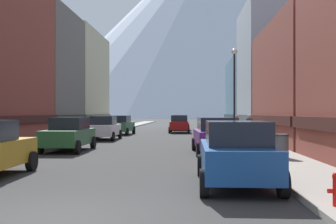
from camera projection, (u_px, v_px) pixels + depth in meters
name	position (u px, v px, depth m)	size (l,w,h in m)	color
ground_plane	(54.00, 221.00, 7.52)	(400.00, 400.00, 0.00)	#323232
sidewalk_left	(105.00, 131.00, 42.78)	(2.50, 100.00, 0.15)	gray
sidewalk_right	(224.00, 132.00, 42.16)	(2.50, 100.00, 0.15)	gray
storefront_left_2	(19.00, 76.00, 34.98)	(9.55, 8.59, 10.84)	#66605B
storefront_left_3	(72.00, 83.00, 45.51)	(6.43, 12.08, 11.04)	beige
storefront_right_1	(325.00, 86.00, 25.31)	(7.45, 12.37, 7.64)	brown
storefront_right_2	(285.00, 73.00, 36.77)	(7.81, 9.40, 11.66)	#99A5B2
storefront_right_3	(259.00, 96.00, 48.07)	(7.09, 12.78, 8.38)	slate
car_left_1	(69.00, 134.00, 21.36)	(2.07, 4.40, 1.78)	#265933
car_left_2	(104.00, 128.00, 30.34)	(2.11, 4.42, 1.78)	silver
car_left_3	(121.00, 125.00, 37.75)	(2.25, 4.48, 1.78)	#265933
car_right_0	(236.00, 153.00, 11.11)	(2.09, 4.41, 1.78)	#19478C
car_right_1	(215.00, 135.00, 19.98)	(2.26, 4.49, 1.78)	#591E72
car_driving_0	(179.00, 124.00, 41.19)	(2.06, 4.40, 1.78)	#9E1111
car_driving_1	(181.00, 122.00, 47.42)	(2.06, 4.40, 1.78)	#265933
trash_bin_right	(282.00, 146.00, 16.73)	(0.59, 0.59, 0.98)	#4C5156
potted_plant_0	(260.00, 135.00, 25.37)	(0.69, 0.69, 0.93)	gray
pedestrian_0	(237.00, 127.00, 31.33)	(0.36, 0.36, 1.70)	#333338
pedestrian_1	(249.00, 130.00, 24.90)	(0.36, 0.36, 1.75)	navy
streetlamp_right	(234.00, 81.00, 25.08)	(0.36, 0.36, 5.86)	black
mountain_backdrop	(225.00, 17.00, 266.05)	(250.08, 250.08, 129.92)	silver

